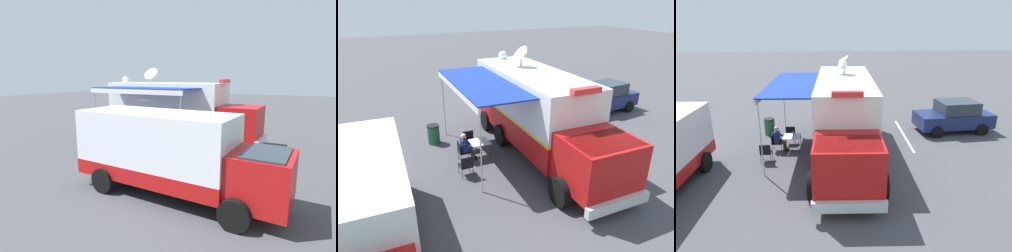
# 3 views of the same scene
# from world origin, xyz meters

# --- Properties ---
(ground_plane) EXTENTS (100.00, 100.00, 0.00)m
(ground_plane) POSITION_xyz_m (0.00, 0.00, 0.00)
(ground_plane) COLOR #47474C
(lot_stripe) EXTENTS (0.32, 4.80, 0.01)m
(lot_stripe) POSITION_xyz_m (-3.40, -1.57, 0.00)
(lot_stripe) COLOR silver
(lot_stripe) RESTS_ON ground
(command_truck) EXTENTS (5.09, 9.58, 4.53)m
(command_truck) POSITION_xyz_m (0.06, 0.75, 1.94)
(command_truck) COLOR #B71414
(command_truck) RESTS_ON ground
(folding_table) EXTENTS (0.83, 0.83, 0.73)m
(folding_table) POSITION_xyz_m (2.56, 0.09, 0.67)
(folding_table) COLOR silver
(folding_table) RESTS_ON ground
(water_bottle) EXTENTS (0.07, 0.07, 0.22)m
(water_bottle) POSITION_xyz_m (2.49, -0.01, 0.83)
(water_bottle) COLOR #4C99D8
(water_bottle) RESTS_ON folding_table
(folding_chair_at_table) EXTENTS (0.50, 0.50, 0.87)m
(folding_chair_at_table) POSITION_xyz_m (3.36, 0.12, 0.51)
(folding_chair_at_table) COLOR black
(folding_chair_at_table) RESTS_ON ground
(folding_chair_beside_table) EXTENTS (0.50, 0.50, 0.87)m
(folding_chair_beside_table) POSITION_xyz_m (2.74, -0.76, 0.51)
(folding_chair_beside_table) COLOR black
(folding_chair_beside_table) RESTS_ON ground
(folding_chair_spare_by_truck) EXTENTS (0.48, 0.48, 0.87)m
(folding_chair_spare_by_truck) POSITION_xyz_m (3.60, 1.34, 0.51)
(folding_chair_spare_by_truck) COLOR black
(folding_chair_spare_by_truck) RESTS_ON ground
(seated_responder) EXTENTS (0.67, 0.57, 1.25)m
(seated_responder) POSITION_xyz_m (3.17, 0.12, 0.65)
(seated_responder) COLOR navy
(seated_responder) RESTS_ON ground
(trash_bin) EXTENTS (0.57, 0.57, 0.91)m
(trash_bin) POSITION_xyz_m (4.01, -2.16, 0.46)
(trash_bin) COLOR #235B33
(trash_bin) RESTS_ON ground
(traffic_cone) EXTENTS (0.36, 0.36, 0.58)m
(traffic_cone) POSITION_xyz_m (-0.43, -4.70, 0.28)
(traffic_cone) COLOR black
(traffic_cone) RESTS_ON ground
(car_behind_truck) EXTENTS (4.34, 2.29, 1.76)m
(car_behind_truck) POSITION_xyz_m (-6.35, -2.05, 0.88)
(car_behind_truck) COLOR navy
(car_behind_truck) RESTS_ON ground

